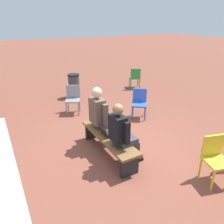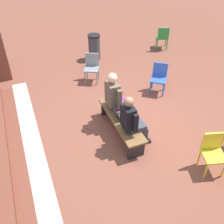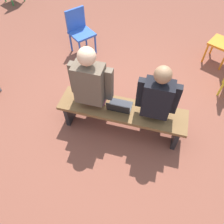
{
  "view_description": "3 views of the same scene",
  "coord_description": "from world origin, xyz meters",
  "views": [
    {
      "loc": [
        -3.59,
        2.14,
        2.7
      ],
      "look_at": [
        0.46,
        -0.15,
        0.7
      ],
      "focal_mm": 35.0,
      "sensor_mm": 36.0,
      "label": 1
    },
    {
      "loc": [
        -4.25,
        2.14,
        4.21
      ],
      "look_at": [
        0.05,
        0.41,
        0.59
      ],
      "focal_mm": 42.0,
      "sensor_mm": 36.0,
      "label": 2
    },
    {
      "loc": [
        -0.45,
        2.14,
        2.79
      ],
      "look_at": [
        -0.02,
        0.56,
        0.74
      ],
      "focal_mm": 35.0,
      "sensor_mm": 36.0,
      "label": 3
    }
  ],
  "objects": [
    {
      "name": "plastic_chair_near_bench_left",
      "position": [
        -1.69,
        -1.01,
        0.48
      ],
      "size": [
        0.52,
        0.52,
        0.84
      ],
      "color": "gold",
      "rests_on": "ground"
    },
    {
      "name": "laptop",
      "position": [
        -0.04,
        0.25,
        0.5
      ],
      "size": [
        0.32,
        0.29,
        0.21
      ],
      "color": "black",
      "rests_on": "bench"
    },
    {
      "name": "ground_plane",
      "position": [
        0.0,
        0.0,
        0.0
      ],
      "size": [
        60.0,
        60.0,
        0.0
      ],
      "primitive_type": "plane",
      "color": "brown"
    },
    {
      "name": "litter_bin",
      "position": [
        3.84,
        -0.45,
        0.43
      ],
      "size": [
        0.42,
        0.42,
        0.86
      ],
      "color": "#383D42",
      "rests_on": "ground"
    },
    {
      "name": "plastic_chair_by_pillar",
      "position": [
        2.48,
        0.09,
        0.48
      ],
      "size": [
        0.56,
        0.56,
        0.84
      ],
      "color": "gray",
      "rests_on": "ground"
    },
    {
      "name": "plastic_chair_mid_courtyard",
      "position": [
        1.19,
        -1.47,
        0.48
      ],
      "size": [
        0.59,
        0.59,
        0.84
      ],
      "color": "#2D56B7",
      "rests_on": "ground"
    },
    {
      "name": "person_student",
      "position": [
        -0.51,
        0.17,
        0.7
      ],
      "size": [
        0.52,
        0.66,
        1.31
      ],
      "color": "#383842",
      "rests_on": "ground"
    },
    {
      "name": "concrete_strip",
      "position": [
        -0.08,
        2.24,
        0.0
      ],
      "size": [
        6.33,
        0.4,
        0.01
      ],
      "primitive_type": "cube",
      "color": "#B7B2A8",
      "rests_on": "ground"
    },
    {
      "name": "bench",
      "position": [
        -0.08,
        0.24,
        0.35
      ],
      "size": [
        1.8,
        0.44,
        0.45
      ],
      "color": "brown",
      "rests_on": "ground"
    },
    {
      "name": "plastic_chair_near_bench_right",
      "position": [
        3.67,
        -3.05,
        0.48
      ],
      "size": [
        0.56,
        0.56,
        0.84
      ],
      "color": "#2D893D",
      "rests_on": "ground"
    },
    {
      "name": "person_adult",
      "position": [
        0.35,
        0.17,
        0.74
      ],
      "size": [
        0.57,
        0.72,
        1.39
      ],
      "color": "#7F2D5B",
      "rests_on": "ground"
    }
  ]
}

